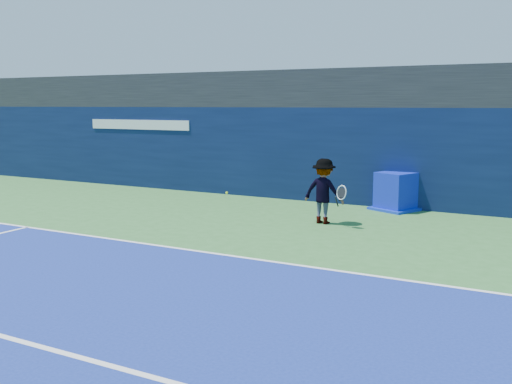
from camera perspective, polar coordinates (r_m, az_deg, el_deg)
ground at (r=10.10m, az=-16.20°, el=-9.46°), size 80.00×80.00×0.00m
baseline at (r=12.34m, az=-6.51°, el=-5.80°), size 24.00×0.10×0.01m
stadium_band at (r=19.57m, az=7.58°, el=10.16°), size 36.00×3.00×1.20m
back_wall_assembly at (r=18.70m, az=6.38°, el=3.81°), size 36.00×1.03×3.00m
equipment_cart at (r=17.32m, az=13.78°, el=-0.09°), size 1.54×1.54×1.12m
tennis_player at (r=14.98m, az=6.79°, el=0.08°), size 1.32×0.74×1.71m
tennis_ball at (r=14.56m, az=-2.94°, el=-0.08°), size 0.06×0.06×0.06m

